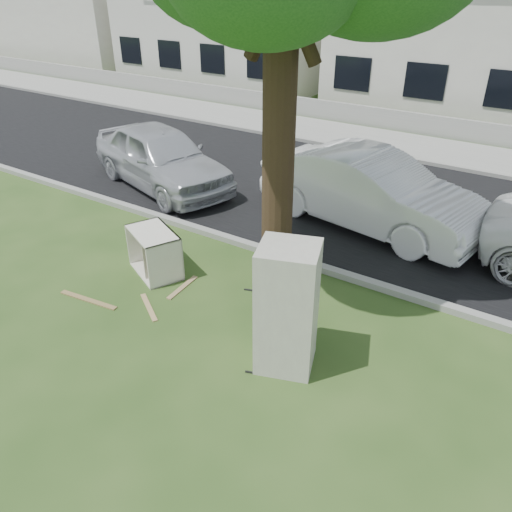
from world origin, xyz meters
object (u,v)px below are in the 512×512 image
Objects in this scene: cabinet at (155,252)px; car_center at (370,191)px; fridge at (287,309)px; car_left at (161,157)px.

car_center is (2.55, 4.07, 0.39)m from cabinet.
car_left is at bearing 126.64° from fridge.
cabinet is 4.42m from car_left.
car_center reaches higher than car_left.
fridge is at bearing -107.24° from car_left.
car_center is 1.07× the size of car_left.
car_left is (-5.42, -0.72, -0.03)m from car_center.
cabinet is at bearing 157.72° from car_center.
car_center is at bearing -65.45° from car_left.
cabinet is at bearing 146.44° from fridge.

